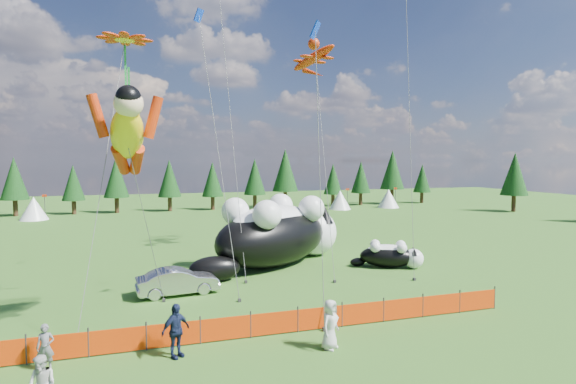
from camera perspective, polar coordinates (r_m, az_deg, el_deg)
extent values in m
plane|color=#13390A|center=(22.00, -3.89, -14.90)|extent=(160.00, 160.00, 0.00)
cylinder|color=#262626|center=(18.93, -30.30, -16.88)|extent=(0.06, 0.06, 1.10)
cylinder|color=#262626|center=(18.59, -24.01, -17.06)|extent=(0.06, 0.06, 1.10)
cylinder|color=#262626|center=(18.46, -17.55, -17.05)|extent=(0.06, 0.06, 1.10)
cylinder|color=#262626|center=(18.55, -11.08, -16.83)|extent=(0.06, 0.06, 1.10)
cylinder|color=#262626|center=(18.85, -4.77, -16.42)|extent=(0.06, 0.06, 1.10)
cylinder|color=#262626|center=(19.35, 1.25, -15.85)|extent=(0.06, 0.06, 1.10)
cylinder|color=#262626|center=(20.05, 6.87, -15.17)|extent=(0.06, 0.06, 1.10)
cylinder|color=#262626|center=(20.91, 12.04, -14.41)|extent=(0.06, 0.06, 1.10)
cylinder|color=#262626|center=(21.92, 16.73, -13.62)|extent=(0.06, 0.06, 1.10)
cylinder|color=#262626|center=(23.06, 20.96, -12.83)|extent=(0.06, 0.06, 1.10)
cylinder|color=#262626|center=(24.31, 24.75, -12.06)|extent=(0.06, 0.06, 1.10)
cube|color=red|center=(18.75, -27.18, -17.13)|extent=(2.00, 0.04, 0.90)
cube|color=red|center=(18.52, -20.79, -17.22)|extent=(2.00, 0.04, 0.90)
cube|color=red|center=(18.50, -14.30, -17.11)|extent=(2.00, 0.04, 0.90)
cube|color=red|center=(18.69, -7.90, -16.79)|extent=(2.00, 0.04, 0.90)
cube|color=red|center=(19.09, -1.72, -16.29)|extent=(2.00, 0.04, 0.90)
cube|color=red|center=(19.69, 4.11, -15.66)|extent=(2.00, 0.04, 0.90)
cube|color=red|center=(20.47, 9.51, -14.93)|extent=(2.00, 0.04, 0.90)
cube|color=red|center=(21.41, 14.44, -14.15)|extent=(2.00, 0.04, 0.90)
cube|color=red|center=(22.49, 18.90, -13.35)|extent=(2.00, 0.04, 0.90)
cube|color=red|center=(23.68, 22.90, -12.56)|extent=(2.00, 0.04, 0.90)
ellipsoid|color=black|center=(30.49, -1.87, -5.76)|extent=(10.69, 9.14, 3.91)
ellipsoid|color=white|center=(30.34, -1.87, -3.94)|extent=(7.97, 6.75, 2.39)
sphere|color=white|center=(34.03, 3.26, -5.11)|extent=(3.48, 3.48, 3.48)
sphere|color=#F15D89|center=(35.21, 4.69, -4.81)|extent=(0.49, 0.49, 0.49)
ellipsoid|color=black|center=(27.14, -9.30, -9.61)|extent=(3.38, 2.93, 1.52)
cone|color=black|center=(33.23, 4.72, -2.92)|extent=(1.22, 1.22, 1.22)
cone|color=black|center=(34.46, 1.87, -2.66)|extent=(1.22, 1.22, 1.22)
sphere|color=white|center=(32.95, -0.95, -1.78)|extent=(1.83, 1.83, 1.83)
sphere|color=white|center=(31.19, 2.99, -2.12)|extent=(1.83, 1.83, 1.83)
sphere|color=white|center=(29.66, -6.72, -2.45)|extent=(1.83, 1.83, 1.83)
sphere|color=white|center=(27.69, -2.68, -2.89)|extent=(1.83, 1.83, 1.83)
ellipsoid|color=black|center=(31.02, 12.51, -7.99)|extent=(4.02, 3.19, 1.46)
ellipsoid|color=white|center=(30.94, 12.52, -7.33)|extent=(3.01, 2.35, 0.89)
sphere|color=white|center=(31.15, 15.66, -8.14)|extent=(1.30, 1.30, 1.30)
sphere|color=#F15D89|center=(31.21, 16.68, -8.14)|extent=(0.18, 0.18, 0.18)
ellipsoid|color=black|center=(31.09, 8.87, -8.76)|extent=(1.27, 1.03, 0.57)
cone|color=black|center=(30.67, 15.75, -7.35)|extent=(0.45, 0.45, 0.45)
cone|color=black|center=(31.43, 15.61, -7.07)|extent=(0.45, 0.45, 0.45)
sphere|color=white|center=(31.45, 14.12, -6.57)|extent=(0.68, 0.68, 0.68)
sphere|color=white|center=(30.42, 14.26, -6.93)|extent=(0.68, 0.68, 0.68)
sphere|color=white|center=(31.38, 11.00, -6.55)|extent=(0.68, 0.68, 0.68)
sphere|color=white|center=(30.34, 11.03, -6.91)|extent=(0.68, 0.68, 0.68)
imported|color=silver|center=(25.04, -13.79, -10.96)|extent=(4.44, 2.01, 1.41)
imported|color=#5E5E63|center=(18.13, -28.44, -16.94)|extent=(0.60, 0.41, 1.58)
imported|color=#151D3B|center=(17.44, -14.08, -16.70)|extent=(1.30, 1.12, 1.98)
imported|color=beige|center=(17.75, 5.36, -16.39)|extent=(1.10, 1.05, 1.89)
cylinder|color=#595959|center=(21.46, -17.42, -4.09)|extent=(0.03, 0.03, 8.93)
cube|color=#262626|center=(24.13, -15.50, -13.12)|extent=(0.15, 0.15, 0.16)
cylinder|color=#595959|center=(30.64, 4.42, 4.88)|extent=(0.03, 0.03, 17.71)
cube|color=#262626|center=(26.86, 5.93, -11.22)|extent=(0.15, 0.15, 0.16)
cylinder|color=#595959|center=(20.64, -22.43, 2.04)|extent=(0.03, 0.03, 13.89)
cube|color=#262626|center=(19.48, -25.37, -17.59)|extent=(0.15, 0.15, 0.16)
cube|color=#1A9033|center=(23.42, -19.88, 12.27)|extent=(0.19, 0.19, 4.08)
cylinder|color=#595959|center=(24.80, -8.92, 5.66)|extent=(0.03, 0.03, 16.31)
cube|color=#262626|center=(23.44, -6.19, -13.51)|extent=(0.15, 0.15, 0.16)
cylinder|color=#595959|center=(30.32, 15.09, 12.48)|extent=(0.03, 0.03, 23.66)
cube|color=#262626|center=(28.20, 15.74, -10.61)|extent=(0.15, 0.15, 0.16)
cylinder|color=#595959|center=(19.60, 4.04, 2.43)|extent=(0.03, 0.03, 13.11)
cube|color=#262626|center=(19.69, 4.66, -16.97)|extent=(0.15, 0.15, 0.16)
cylinder|color=#595959|center=(29.06, -7.32, 9.67)|extent=(0.03, 0.03, 20.75)
cube|color=#262626|center=(26.75, -5.38, -11.28)|extent=(0.15, 0.15, 0.16)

